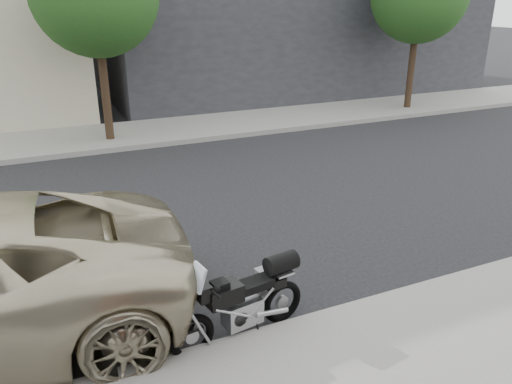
% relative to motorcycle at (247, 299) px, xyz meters
% --- Properties ---
extents(ground, '(120.00, 120.00, 0.00)m').
position_rel_motorcycle_xyz_m(ground, '(-1.88, -3.86, -0.52)').
color(ground, black).
rests_on(ground, ground).
extents(far_sidewalk, '(44.00, 3.00, 0.15)m').
position_rel_motorcycle_xyz_m(far_sidewalk, '(-1.88, -10.36, -0.45)').
color(far_sidewalk, gray).
rests_on(far_sidewalk, ground).
extents(far_building_dark, '(16.00, 11.00, 7.00)m').
position_rel_motorcycle_xyz_m(far_building_dark, '(-8.88, -17.36, 2.98)').
color(far_building_dark, '#27282C').
rests_on(far_building_dark, ground).
extents(motorcycle, '(1.90, 0.80, 1.21)m').
position_rel_motorcycle_xyz_m(motorcycle, '(0.00, 0.00, 0.00)').
color(motorcycle, black).
rests_on(motorcycle, ground).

